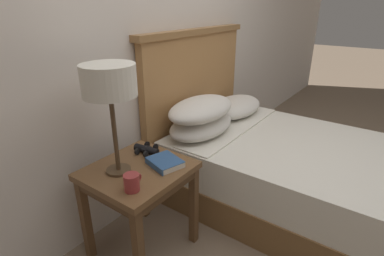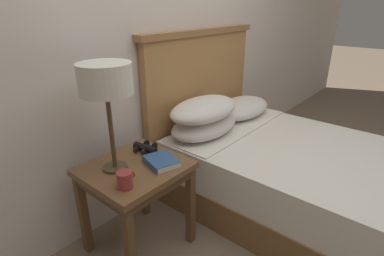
% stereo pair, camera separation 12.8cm
% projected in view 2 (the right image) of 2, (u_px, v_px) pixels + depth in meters
% --- Properties ---
extents(ground_plane, '(20.00, 20.00, 0.00)m').
position_uv_depth(ground_plane, '(277.00, 240.00, 1.91)').
color(ground_plane, '#7A6651').
rests_on(ground_plane, ground).
extents(wall_back, '(8.00, 0.06, 2.60)m').
position_uv_depth(wall_back, '(158.00, 18.00, 2.00)').
color(wall_back, silver).
rests_on(wall_back, ground_plane).
extents(nightstand, '(0.53, 0.49, 0.56)m').
position_uv_depth(nightstand, '(136.00, 179.00, 1.68)').
color(nightstand, brown).
rests_on(nightstand, ground_plane).
extents(bed, '(1.28, 1.88, 1.21)m').
position_uv_depth(bed, '(288.00, 169.00, 2.13)').
color(bed, brown).
rests_on(bed, ground_plane).
extents(table_lamp, '(0.26, 0.26, 0.57)m').
position_uv_depth(table_lamp, '(106.00, 82.00, 1.44)').
color(table_lamp, '#4C3823').
rests_on(table_lamp, nightstand).
extents(book_on_nightstand, '(0.19, 0.22, 0.04)m').
position_uv_depth(book_on_nightstand, '(161.00, 161.00, 1.66)').
color(book_on_nightstand, silver).
rests_on(book_on_nightstand, nightstand).
extents(binoculars_pair, '(0.15, 0.16, 0.05)m').
position_uv_depth(binoculars_pair, '(145.00, 148.00, 1.80)').
color(binoculars_pair, black).
rests_on(binoculars_pair, nightstand).
extents(coffee_mug, '(0.10, 0.08, 0.08)m').
position_uv_depth(coffee_mug, '(125.00, 180.00, 1.44)').
color(coffee_mug, '#993333').
rests_on(coffee_mug, nightstand).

